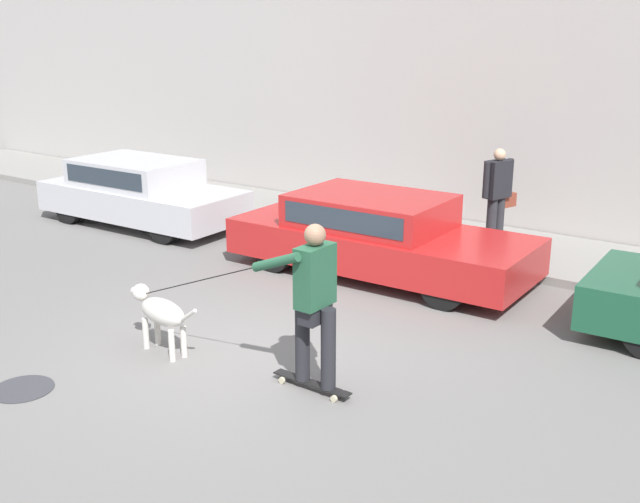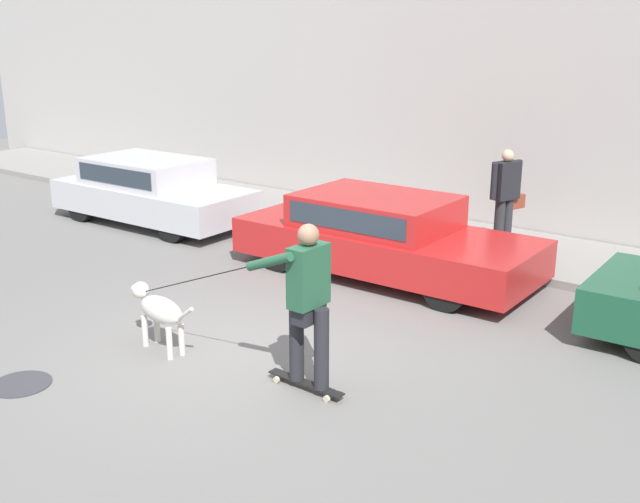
# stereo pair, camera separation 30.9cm
# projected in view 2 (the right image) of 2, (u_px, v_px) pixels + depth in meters

# --- Properties ---
(ground_plane) EXTENTS (36.00, 36.00, 0.00)m
(ground_plane) POSITION_uv_depth(u_px,v_px,m) (243.00, 354.00, 8.53)
(ground_plane) COLOR slate
(back_wall) EXTENTS (32.00, 0.30, 4.65)m
(back_wall) POSITION_uv_depth(u_px,v_px,m) (507.00, 101.00, 13.10)
(back_wall) COLOR #B2ADA8
(back_wall) RESTS_ON ground_plane
(sidewalk_curb) EXTENTS (30.00, 2.39, 0.13)m
(sidewalk_curb) POSITION_uv_depth(u_px,v_px,m) (464.00, 242.00, 12.72)
(sidewalk_curb) COLOR gray
(sidewalk_curb) RESTS_ON ground_plane
(parked_car_0) EXTENTS (4.05, 1.75, 1.22)m
(parked_car_0) POSITION_uv_depth(u_px,v_px,m) (151.00, 191.00, 14.07)
(parked_car_0) COLOR black
(parked_car_0) RESTS_ON ground_plane
(parked_car_1) EXTENTS (4.56, 1.82, 1.20)m
(parked_car_1) POSITION_uv_depth(u_px,v_px,m) (383.00, 237.00, 11.09)
(parked_car_1) COLOR black
(parked_car_1) RESTS_ON ground_plane
(dog) EXTENTS (1.19, 0.40, 0.73)m
(dog) POSITION_uv_depth(u_px,v_px,m) (159.00, 310.00, 8.52)
(dog) COLOR beige
(dog) RESTS_ON ground_plane
(skateboarder) EXTENTS (2.80, 0.62, 1.77)m
(skateboarder) POSITION_uv_depth(u_px,v_px,m) (307.00, 298.00, 7.38)
(skateboarder) COLOR beige
(skateboarder) RESTS_ON ground_plane
(pedestrian_with_bag) EXTENTS (0.36, 0.74, 1.61)m
(pedestrian_with_bag) POSITION_uv_depth(u_px,v_px,m) (506.00, 195.00, 11.88)
(pedestrian_with_bag) COLOR #28282D
(pedestrian_with_bag) RESTS_ON sidewalk_curb
(manhole_cover) EXTENTS (0.63, 0.63, 0.01)m
(manhole_cover) POSITION_uv_depth(u_px,v_px,m) (21.00, 384.00, 7.79)
(manhole_cover) COLOR #38383D
(manhole_cover) RESTS_ON ground_plane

